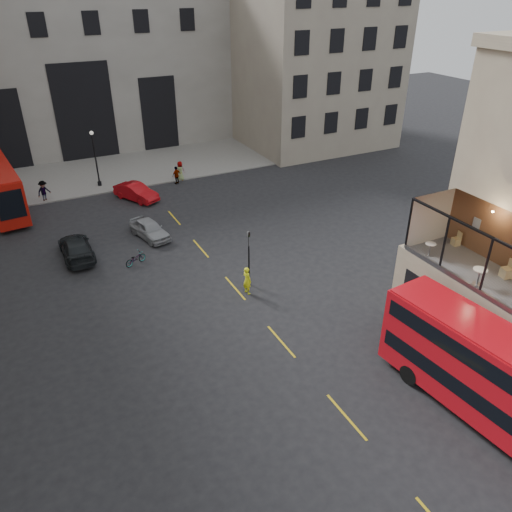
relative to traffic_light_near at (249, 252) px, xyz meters
name	(u,v)px	position (x,y,z in m)	size (l,w,h in m)	color
ground	(381,402)	(1.00, -12.00, -2.42)	(140.00, 140.00, 0.00)	black
host_frontage	(490,325)	(7.50, -12.00, -0.17)	(3.00, 11.00, 4.50)	#C4B493
cafe_floor	(501,286)	(7.50, -12.00, 2.12)	(3.00, 10.00, 0.10)	slate
gateway	(70,62)	(-4.00, 35.99, 6.96)	(35.00, 10.60, 18.00)	gray
building_right	(305,47)	(21.00, 27.97, 7.97)	(16.60, 18.60, 20.00)	gray
pavement_far	(92,173)	(-5.00, 26.00, -2.36)	(40.00, 12.00, 0.12)	slate
traffic_light_near	(249,252)	(0.00, 0.00, 0.00)	(0.16, 0.20, 3.80)	black
street_lamp_b	(96,162)	(-5.00, 22.00, -0.03)	(0.36, 0.36, 5.33)	black
bus_near	(499,378)	(4.50, -14.98, 0.06)	(3.64, 11.30, 4.43)	red
bus_far	(0,186)	(-13.31, 19.82, -0.13)	(3.39, 10.41, 4.08)	#A9130B
car_a	(150,229)	(-3.77, 9.47, -1.73)	(1.65, 4.09, 1.39)	gray
car_b	(136,192)	(-2.72, 17.25, -1.70)	(1.54, 4.42, 1.46)	#A90A10
car_c	(76,248)	(-9.26, 8.78, -1.70)	(2.03, 4.99, 1.45)	black
bicycle	(135,259)	(-5.83, 5.93, -1.99)	(0.58, 1.65, 0.87)	gray
cyclist	(247,280)	(-0.54, -0.83, -1.50)	(0.67, 0.44, 1.85)	#F8FF1A
pedestrian_b	(44,191)	(-10.04, 20.47, -1.45)	(1.25, 0.72, 1.94)	gray
pedestrian_c	(177,175)	(1.81, 19.41, -1.56)	(1.01, 0.42, 1.72)	gray
pedestrian_d	(180,171)	(2.46, 20.19, -1.48)	(0.92, 0.60, 1.89)	gray
cafe_table_mid	(479,274)	(6.52, -11.40, 2.73)	(0.67, 0.67, 0.83)	silver
cafe_table_far	(430,247)	(6.55, -8.21, 2.63)	(0.55, 0.55, 0.69)	silver
cafe_chair_b	(507,272)	(8.27, -11.56, 2.46)	(0.55, 0.55, 0.93)	tan
cafe_chair_d	(456,241)	(8.66, -7.99, 2.41)	(0.45, 0.45, 0.78)	tan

